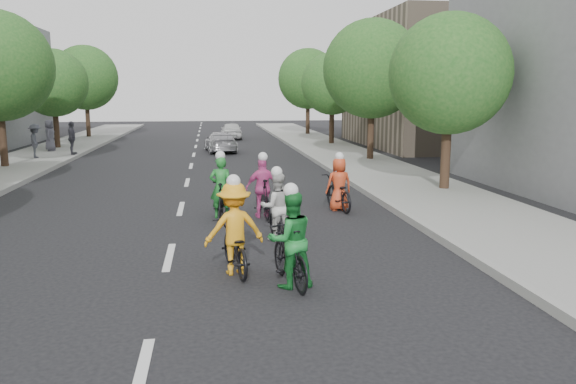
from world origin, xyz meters
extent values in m
plane|color=black|center=(0.00, 0.00, 0.00)|extent=(120.00, 120.00, 0.00)
cube|color=#999993|center=(-6.05, 10.00, 0.09)|extent=(0.18, 80.00, 0.18)
cube|color=gray|center=(8.00, 10.00, 0.07)|extent=(4.00, 80.00, 0.15)
cube|color=#999993|center=(6.05, 10.00, 0.09)|extent=(0.18, 80.00, 0.18)
cube|color=gray|center=(16.00, 24.00, 4.00)|extent=(10.00, 14.00, 8.00)
cylinder|color=black|center=(-8.20, 15.00, 1.24)|extent=(0.32, 0.32, 2.48)
cylinder|color=black|center=(-8.20, 24.00, 1.14)|extent=(0.32, 0.32, 2.27)
sphere|color=#1D571D|center=(-8.20, 24.00, 3.97)|extent=(4.00, 4.00, 4.00)
cylinder|color=black|center=(-8.20, 33.00, 1.24)|extent=(0.32, 0.32, 2.48)
sphere|color=#1D571D|center=(-8.20, 33.00, 4.53)|extent=(4.80, 4.80, 4.80)
cylinder|color=black|center=(8.80, 6.60, 1.14)|extent=(0.32, 0.32, 2.27)
sphere|color=#1D571D|center=(8.80, 6.60, 3.97)|extent=(4.00, 4.00, 4.00)
cylinder|color=black|center=(8.80, 15.60, 1.24)|extent=(0.32, 0.32, 2.48)
sphere|color=#1D571D|center=(8.80, 15.60, 4.53)|extent=(4.80, 4.80, 4.80)
cylinder|color=black|center=(8.80, 24.60, 1.14)|extent=(0.32, 0.32, 2.27)
sphere|color=#1D571D|center=(8.80, 24.60, 3.97)|extent=(4.00, 4.00, 4.00)
cylinder|color=black|center=(8.80, 33.60, 1.24)|extent=(0.32, 0.32, 2.48)
sphere|color=#1D571D|center=(8.80, 33.60, 4.53)|extent=(4.80, 4.80, 4.80)
imported|color=black|center=(4.54, 4.25, 0.49)|extent=(0.91, 1.96, 0.99)
imported|color=#CF4421|center=(4.54, 4.15, 0.77)|extent=(0.81, 0.59, 1.54)
sphere|color=white|center=(4.54, 4.15, 1.56)|extent=(0.26, 0.26, 0.26)
imported|color=black|center=(2.23, -2.03, 0.53)|extent=(0.82, 1.84, 1.07)
imported|color=#1B7D30|center=(2.23, -2.13, 0.84)|extent=(0.92, 0.78, 1.69)
sphere|color=white|center=(2.23, -2.13, 1.71)|extent=(0.26, 0.26, 0.26)
imported|color=black|center=(1.16, 3.70, 0.49)|extent=(0.58, 1.67, 0.98)
imported|color=#227F2E|center=(1.16, 3.60, 0.84)|extent=(0.64, 0.45, 1.68)
sphere|color=white|center=(1.16, 3.60, 1.70)|extent=(0.26, 0.26, 0.26)
imported|color=black|center=(2.29, 3.61, 0.54)|extent=(0.68, 1.83, 1.07)
imported|color=#E04F9E|center=(2.29, 3.51, 0.82)|extent=(0.99, 0.49, 1.64)
sphere|color=white|center=(2.29, 3.51, 1.66)|extent=(0.26, 0.26, 0.26)
imported|color=black|center=(2.37, 1.17, 0.42)|extent=(0.68, 1.64, 0.84)
imported|color=silver|center=(2.37, 1.07, 0.78)|extent=(0.80, 0.65, 1.56)
sphere|color=white|center=(2.37, 1.07, 1.58)|extent=(0.26, 0.26, 0.26)
imported|color=black|center=(1.30, -1.15, 0.47)|extent=(0.93, 1.87, 0.94)
imported|color=#FFA81C|center=(1.30, -1.25, 0.86)|extent=(1.21, 0.83, 1.73)
sphere|color=white|center=(1.30, -1.25, 1.75)|extent=(0.26, 0.26, 0.26)
imported|color=#ADADB2|center=(1.52, 21.36, 0.58)|extent=(2.01, 4.16, 1.17)
imported|color=silver|center=(2.52, 30.83, 0.63)|extent=(1.52, 3.70, 1.26)
imported|color=#494B56|center=(-7.77, 18.21, 1.00)|extent=(0.89, 1.23, 1.71)
imported|color=#545260|center=(-6.31, 19.54, 1.03)|extent=(0.57, 1.08, 1.76)
imported|color=#4F4E5B|center=(-8.02, 21.73, 1.02)|extent=(0.57, 0.87, 1.75)
camera|label=1|loc=(0.88, -11.40, 3.32)|focal=35.00mm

